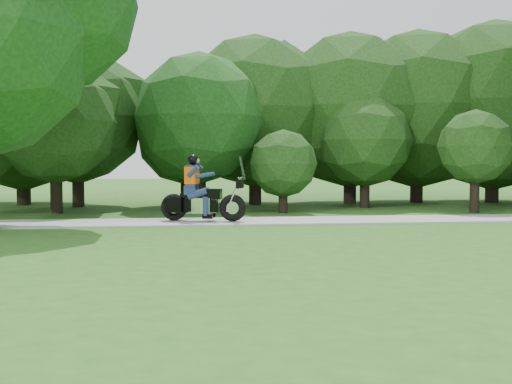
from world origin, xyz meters
name	(u,v)px	position (x,y,z in m)	size (l,w,h in m)	color
ground	(472,265)	(0.00, 0.00, 0.00)	(100.00, 100.00, 0.00)	#2A5518
walkway	(351,220)	(0.00, 8.00, 0.03)	(60.00, 2.20, 0.06)	gray
tree_line	(320,113)	(0.63, 15.07, 3.75)	(40.20, 12.17, 7.82)	black
touring_motorcycle	(198,197)	(-4.63, 8.02, 0.77)	(2.53, 1.26, 1.96)	black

